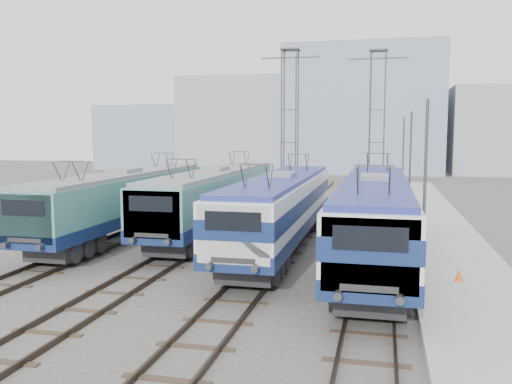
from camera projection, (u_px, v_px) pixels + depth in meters
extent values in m
plane|color=#514C47|center=(193.00, 282.00, 20.86)|extent=(160.00, 160.00, 0.00)
cube|color=#9E9E99|center=(448.00, 249.00, 26.26)|extent=(4.00, 70.00, 0.30)
cube|color=navy|center=(126.00, 213.00, 29.96)|extent=(2.77, 17.50, 0.58)
cube|color=teal|center=(126.00, 192.00, 29.83)|extent=(2.72, 17.50, 1.75)
cube|color=teal|center=(29.00, 218.00, 21.71)|extent=(2.50, 0.68, 1.98)
cube|color=gray|center=(125.00, 174.00, 29.72)|extent=(2.50, 16.80, 0.19)
cube|color=#262628|center=(67.00, 247.00, 24.39)|extent=(2.04, 3.50, 0.66)
cube|color=#262628|center=(167.00, 211.00, 35.68)|extent=(2.04, 3.50, 0.66)
cube|color=navy|center=(216.00, 210.00, 31.03)|extent=(2.80, 17.68, 0.59)
cube|color=teal|center=(215.00, 189.00, 30.90)|extent=(2.75, 17.68, 1.77)
cube|color=teal|center=(155.00, 214.00, 22.70)|extent=(2.53, 0.69, 2.00)
cube|color=gray|center=(215.00, 172.00, 30.79)|extent=(2.53, 16.97, 0.20)
cube|color=#262628|center=(178.00, 242.00, 25.40)|extent=(2.06, 3.54, 0.66)
cube|color=#262628|center=(242.00, 208.00, 36.81)|extent=(2.06, 3.54, 0.66)
cube|color=navy|center=(282.00, 222.00, 26.62)|extent=(2.81, 17.72, 0.59)
cube|color=white|center=(282.00, 198.00, 26.49)|extent=(2.76, 17.72, 1.77)
cube|color=navy|center=(282.00, 199.00, 26.49)|extent=(2.80, 17.74, 0.69)
cube|color=white|center=(236.00, 233.00, 18.26)|extent=(2.54, 0.69, 2.01)
cube|color=navy|center=(282.00, 178.00, 26.38)|extent=(2.54, 17.02, 0.20)
cube|color=#262628|center=(254.00, 265.00, 20.98)|extent=(2.07, 3.54, 0.66)
cube|color=#262628|center=(300.00, 219.00, 32.41)|extent=(2.07, 3.54, 0.66)
cube|color=navy|center=(374.00, 233.00, 23.51)|extent=(2.90, 18.34, 0.61)
cube|color=white|center=(375.00, 205.00, 23.37)|extent=(2.85, 18.34, 1.83)
cube|color=navy|center=(375.00, 206.00, 23.38)|extent=(2.89, 18.36, 0.71)
cube|color=white|center=(370.00, 254.00, 14.87)|extent=(2.62, 0.71, 2.08)
cube|color=navy|center=(376.00, 182.00, 23.26)|extent=(2.62, 17.60, 0.20)
cube|color=#262628|center=(371.00, 290.00, 17.67)|extent=(2.14, 3.67, 0.69)
cube|color=#262628|center=(376.00, 227.00, 29.50)|extent=(2.14, 3.67, 0.69)
cylinder|color=#3F4247|center=(281.00, 129.00, 41.09)|extent=(0.10, 0.10, 12.00)
cylinder|color=#3F4247|center=(296.00, 129.00, 40.84)|extent=(0.10, 0.10, 12.00)
cylinder|color=#3F4247|center=(284.00, 129.00, 42.15)|extent=(0.10, 0.10, 12.00)
cylinder|color=#3F4247|center=(298.00, 129.00, 41.90)|extent=(0.10, 0.10, 12.00)
cube|color=#3F4247|center=(290.00, 58.00, 40.91)|extent=(4.50, 0.12, 0.12)
cylinder|color=#3F4247|center=(369.00, 129.00, 41.55)|extent=(0.10, 0.10, 12.00)
cylinder|color=#3F4247|center=(384.00, 129.00, 41.30)|extent=(0.10, 0.10, 12.00)
cylinder|color=#3F4247|center=(370.00, 130.00, 42.61)|extent=(0.10, 0.10, 12.00)
cylinder|color=#3F4247|center=(384.00, 129.00, 42.36)|extent=(0.10, 0.10, 12.00)
cube|color=#3F4247|center=(378.00, 58.00, 41.36)|extent=(4.50, 0.12, 0.12)
cylinder|color=#3F4247|center=(425.00, 192.00, 20.46)|extent=(0.12, 0.12, 7.00)
cylinder|color=#3F4247|center=(410.00, 171.00, 32.07)|extent=(0.12, 0.12, 7.00)
cylinder|color=#3F4247|center=(403.00, 161.00, 43.68)|extent=(0.12, 0.12, 7.00)
cone|color=#EB5819|center=(459.00, 275.00, 19.91)|extent=(0.31, 0.31, 0.48)
cube|color=#98A0AA|center=(244.00, 125.00, 83.28)|extent=(18.00, 12.00, 14.00)
cube|color=#8A94AB|center=(363.00, 110.00, 78.97)|extent=(22.00, 14.00, 18.00)
cube|color=#98A0AA|center=(510.00, 131.00, 74.74)|extent=(16.00, 12.00, 12.00)
cube|color=#8A94AB|center=(148.00, 137.00, 87.14)|extent=(14.00, 10.00, 10.00)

